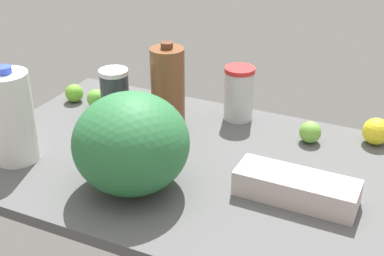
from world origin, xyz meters
TOP-DOWN VIEW (x-y plane):
  - countertop at (0.00, 0.00)cm, footprint 120.00×76.00cm
  - milk_jug at (-43.42, -18.72)cm, footprint 11.82×11.82cm
  - chocolate_milk_jug at (-16.08, 17.44)cm, footprint 10.11×10.11cm
  - watermelon at (-7.96, -17.34)cm, footprint 28.21×28.21cm
  - egg_carton at (29.92, -5.66)cm, footprint 29.21×10.71cm
  - shaker_bottle at (-31.70, 12.55)cm, footprint 8.89×8.89cm
  - tumbler_cup at (1.96, 29.73)cm, footprint 9.23×9.23cm
  - lemon_far_back at (43.07, 31.07)cm, footprint 7.68×7.68cm
  - lime_beside_bowl at (-51.91, 18.70)cm, footprint 6.00×6.00cm
  - lime_by_jug at (-42.59, 17.94)cm, footprint 6.12×6.12cm
  - lime_near_front at (26.00, 23.99)cm, footprint 6.26×6.26cm

SIDE VIEW (x-z plane):
  - countertop at x=0.00cm, z-range 0.00..3.00cm
  - lime_beside_bowl at x=-51.91cm, z-range 3.00..9.00cm
  - lime_by_jug at x=-42.59cm, z-range 3.00..9.12cm
  - lime_near_front at x=26.00cm, z-range 3.00..9.26cm
  - egg_carton at x=29.92cm, z-range 3.00..9.42cm
  - lemon_far_back at x=43.07cm, z-range 3.00..10.68cm
  - shaker_bottle at x=-31.70cm, z-range 3.04..19.70cm
  - tumbler_cup at x=1.96cm, z-range 3.04..19.90cm
  - chocolate_milk_jug at x=-16.08cm, z-range 2.22..28.08cm
  - watermelon at x=-7.96cm, z-range 3.00..27.51cm
  - milk_jug at x=-43.42cm, z-range 2.22..28.74cm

